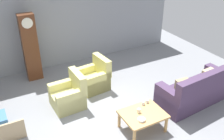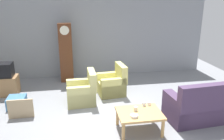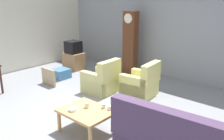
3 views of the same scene
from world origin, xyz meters
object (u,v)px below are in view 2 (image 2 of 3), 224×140
object	(u,v)px
grandfather_clock	(66,53)
tv_stand_cabinet	(7,86)
cup_cream_tall	(136,109)
bowl_white_stacked	(134,116)
armchair_olive_near	(83,92)
tv_crt	(4,70)
cup_blue_rimmed	(144,104)
coffee_table_wood	(139,115)
framed_picture_leaning	(21,109)
storage_box_blue	(17,102)
cup_white_porcelain	(149,104)
armchair_olive_far	(113,84)
couch_floral	(211,106)

from	to	relation	value
grandfather_clock	tv_stand_cabinet	size ratio (longest dim) A/B	3.00
cup_cream_tall	bowl_white_stacked	size ratio (longest dim) A/B	0.59
bowl_white_stacked	tv_stand_cabinet	bearing A→B (deg)	139.42
bowl_white_stacked	armchair_olive_near	bearing A→B (deg)	118.56
tv_crt	cup_blue_rimmed	xyz separation A→B (m)	(3.61, -2.33, -0.29)
coffee_table_wood	cup_blue_rimmed	bearing A→B (deg)	56.05
framed_picture_leaning	storage_box_blue	size ratio (longest dim) A/B	1.28
storage_box_blue	cup_blue_rimmed	world-z (taller)	cup_blue_rimmed
cup_white_porcelain	bowl_white_stacked	xyz separation A→B (m)	(-0.48, -0.48, -0.01)
grandfather_clock	armchair_olive_far	bearing A→B (deg)	-44.63
cup_blue_rimmed	storage_box_blue	bearing A→B (deg)	156.12
storage_box_blue	cup_blue_rimmed	size ratio (longest dim) A/B	5.28
cup_blue_rimmed	couch_floral	bearing A→B (deg)	-1.94
framed_picture_leaning	cup_white_porcelain	xyz separation A→B (m)	(3.01, -0.73, 0.25)
framed_picture_leaning	cup_white_porcelain	world-z (taller)	cup_white_porcelain
framed_picture_leaning	armchair_olive_far	bearing A→B (deg)	24.00
coffee_table_wood	cup_blue_rimmed	xyz separation A→B (m)	(0.18, 0.27, 0.11)
tv_crt	storage_box_blue	bearing A→B (deg)	-62.71
coffee_table_wood	bowl_white_stacked	bearing A→B (deg)	-131.83
coffee_table_wood	storage_box_blue	xyz separation A→B (m)	(-2.94, 1.65, -0.24)
armchair_olive_far	tv_stand_cabinet	world-z (taller)	armchair_olive_far
couch_floral	tv_stand_cabinet	size ratio (longest dim) A/B	3.18
armchair_olive_near	coffee_table_wood	size ratio (longest dim) A/B	0.96
coffee_table_wood	grandfather_clock	distance (m)	3.91
couch_floral	cup_cream_tall	world-z (taller)	couch_floral
storage_box_blue	cup_cream_tall	xyz separation A→B (m)	(2.87, -1.58, 0.36)
storage_box_blue	cup_blue_rimmed	xyz separation A→B (m)	(3.12, -1.38, 0.35)
tv_stand_cabinet	cup_white_porcelain	world-z (taller)	tv_stand_cabinet
coffee_table_wood	bowl_white_stacked	xyz separation A→B (m)	(-0.17, -0.19, 0.09)
armchair_olive_far	tv_crt	distance (m)	3.26
couch_floral	bowl_white_stacked	distance (m)	2.06
coffee_table_wood	framed_picture_leaning	xyz separation A→B (m)	(-2.70, 1.02, -0.15)
armchair_olive_far	cup_cream_tall	world-z (taller)	armchair_olive_far
storage_box_blue	tv_stand_cabinet	bearing A→B (deg)	117.29
storage_box_blue	bowl_white_stacked	size ratio (longest dim) A/B	2.83
tv_crt	tv_stand_cabinet	bearing A→B (deg)	0.00
couch_floral	armchair_olive_near	xyz separation A→B (m)	(-3.01, 1.43, -0.05)
armchair_olive_near	storage_box_blue	world-z (taller)	armchair_olive_near
framed_picture_leaning	cup_white_porcelain	size ratio (longest dim) A/B	7.54
armchair_olive_near	armchair_olive_far	distance (m)	1.05
armchair_olive_near	tv_stand_cabinet	size ratio (longest dim) A/B	1.35
couch_floral	framed_picture_leaning	bearing A→B (deg)	169.90
coffee_table_wood	cup_blue_rimmed	distance (m)	0.35
armchair_olive_far	coffee_table_wood	world-z (taller)	armchair_olive_far
armchair_olive_near	bowl_white_stacked	world-z (taller)	armchair_olive_near
couch_floral	cup_cream_tall	size ratio (longest dim) A/B	21.96
storage_box_blue	cup_white_porcelain	size ratio (longest dim) A/B	5.90
tv_crt	cup_blue_rimmed	world-z (taller)	tv_crt
tv_crt	cup_white_porcelain	size ratio (longest dim) A/B	6.03
armchair_olive_near	grandfather_clock	xyz separation A→B (m)	(-0.46, 1.85, 0.72)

